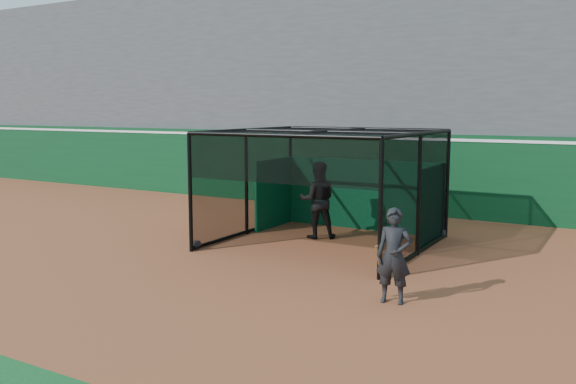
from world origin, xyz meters
The scene contains 6 objects.
ground centered at (0.00, 0.00, 0.00)m, with size 120.00×120.00×0.00m, color #974C2C.
outfield_wall centered at (0.00, 8.50, 1.29)m, with size 50.00×0.50×2.50m.
grandstand centered at (0.00, 12.27, 4.48)m, with size 50.00×7.85×8.95m.
batting_cage centered at (0.72, 3.27, 1.36)m, with size 4.70×4.66×2.72m.
batter centered at (0.24, 3.76, 0.97)m, with size 0.94×0.74×1.94m, color black.
on_deck_player centered at (3.76, -0.24, 0.81)m, with size 0.66×0.50×1.63m.
Camera 1 is at (7.24, -9.77, 3.27)m, focal length 38.00 mm.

